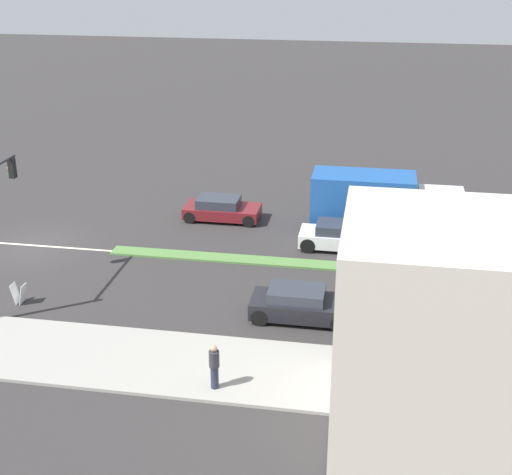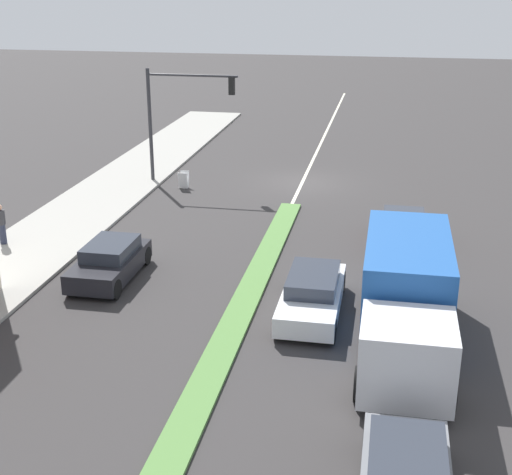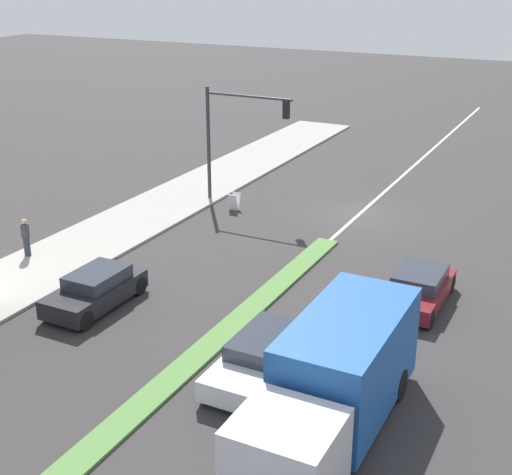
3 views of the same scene
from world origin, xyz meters
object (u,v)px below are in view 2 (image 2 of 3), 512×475
traffic_signal_main (177,106)px  van_white (312,294)px  sedan_maroon (403,230)px  pedestrian (1,223)px  warning_aframe_sign (184,180)px  sedan_dark (110,262)px  delivery_truck (406,297)px

traffic_signal_main → van_white: bearing=121.5°
van_white → sedan_maroon: bearing=-112.7°
traffic_signal_main → pedestrian: size_ratio=3.54×
traffic_signal_main → van_white: size_ratio=1.24×
pedestrian → warning_aframe_sign: 10.27m
traffic_signal_main → sedan_dark: traffic_signal_main is taller
traffic_signal_main → warning_aframe_sign: (-0.46, 0.87, -3.47)m
warning_aframe_sign → sedan_dark: 11.36m
warning_aframe_sign → van_white: 14.93m
pedestrian → sedan_dark: (-5.27, 2.18, -0.32)m
traffic_signal_main → sedan_dark: bearing=95.3°
warning_aframe_sign → sedan_dark: size_ratio=0.21×
pedestrian → warning_aframe_sign: pedestrian is taller
sedan_maroon → pedestrian: bearing=11.6°
traffic_signal_main → sedan_maroon: traffic_signal_main is taller
warning_aframe_sign → sedan_maroon: (-10.66, 6.02, 0.16)m
delivery_truck → van_white: bearing=-28.7°
pedestrian → sedan_maroon: bearing=-168.4°
traffic_signal_main → warning_aframe_sign: size_ratio=6.69×
delivery_truck → traffic_signal_main: bearing=-53.6°
warning_aframe_sign → sedan_maroon: size_ratio=0.21×
sedan_dark → delivery_truck: bearing=163.9°
delivery_truck → sedan_dark: delivery_truck is taller
warning_aframe_sign → delivery_truck: size_ratio=0.11×
warning_aframe_sign → delivery_truck: (-10.66, 14.23, 1.04)m
van_white → sedan_maroon: (-2.80, -6.68, -0.04)m
pedestrian → sedan_maroon: pedestrian is taller
delivery_truck → sedan_dark: 10.44m
delivery_truck → sedan_maroon: bearing=-90.0°
sedan_maroon → delivery_truck: bearing=90.0°
van_white → sedan_dark: sedan_dark is taller
pedestrian → delivery_truck: 16.10m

